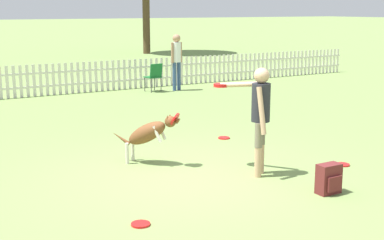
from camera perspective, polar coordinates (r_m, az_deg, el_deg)
The scene contains 10 objects.
ground_plane at distance 8.11m, azimuth -0.18°, elevation -6.19°, with size 240.00×240.00×0.00m, color olive.
handler_person at distance 8.08m, azimuth 7.12°, elevation 1.20°, with size 0.58×1.08×1.65m.
leaping_dog at distance 8.71m, azimuth -4.63°, elevation -1.35°, with size 0.90×1.01×0.89m.
frisbee_near_handler at distance 6.45m, azimuth -5.51°, elevation -11.00°, with size 0.23×0.23×0.02m.
frisbee_near_dog at distance 9.07m, azimuth 15.76°, elevation -4.60°, with size 0.23×0.23×0.02m.
frisbee_midfield at distance 10.52m, azimuth 3.43°, elevation -1.91°, with size 0.23×0.23×0.02m.
backpack_on_grass at distance 7.62m, azimuth 14.41°, elevation -6.12°, with size 0.34×0.23×0.42m.
picket_fence at distance 16.13m, azimuth -16.18°, elevation 4.10°, with size 24.03×0.04×0.93m.
folding_chair_blue_left at distance 16.35m, azimuth -4.04°, elevation 4.83°, with size 0.48×0.50×0.87m.
spectator_standing at distance 16.54m, azimuth -1.66°, elevation 6.81°, with size 0.41×0.27×1.73m.
Camera 1 is at (-3.86, -6.67, 2.51)m, focal length 50.00 mm.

